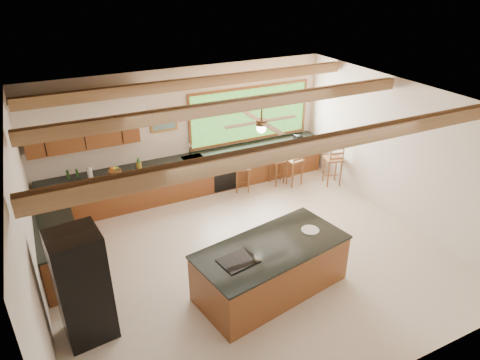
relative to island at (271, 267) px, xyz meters
name	(u,v)px	position (x,y,z in m)	size (l,w,h in m)	color
ground	(248,255)	(0.10, 1.01, -0.45)	(7.20, 7.20, 0.00)	beige
room_shell	(225,139)	(-0.07, 1.66, 1.76)	(7.27, 6.54, 3.02)	beige
counter_run	(166,188)	(-0.72, 3.53, 0.01)	(7.12, 3.10, 1.22)	brown
island	(271,267)	(0.00, 0.00, 0.00)	(2.76, 1.64, 0.92)	brown
refrigerator	(82,286)	(-2.95, 0.36, 0.45)	(0.77, 0.75, 1.80)	black
bar_stool_a	(243,169)	(1.19, 3.41, 0.16)	(0.48, 0.48, 1.03)	brown
bar_stool_b	(280,161)	(2.20, 3.34, 0.20)	(0.40, 0.40, 1.09)	brown
bar_stool_c	(295,161)	(2.50, 3.14, 0.21)	(0.46, 0.46, 1.12)	brown
bar_stool_d	(335,160)	(3.40, 2.70, 0.23)	(0.51, 0.51, 1.16)	brown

